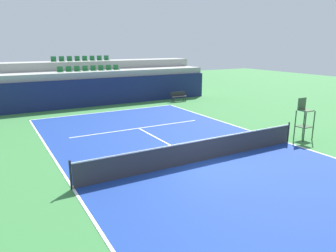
{
  "coord_description": "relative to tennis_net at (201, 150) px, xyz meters",
  "views": [
    {
      "loc": [
        -7.62,
        -10.5,
        4.93
      ],
      "look_at": [
        -0.47,
        2.0,
        1.2
      ],
      "focal_mm": 33.87,
      "sensor_mm": 36.0,
      "label": 1
    }
  ],
  "objects": [
    {
      "name": "sideline_right",
      "position": [
        5.45,
        0.0,
        -0.5
      ],
      "size": [
        0.1,
        24.0,
        0.0
      ],
      "primitive_type": "cube",
      "color": "white",
      "rests_on": "court_surface"
    },
    {
      "name": "seating_row_lower",
      "position": [
        -0.0,
        16.1,
        2.37
      ],
      "size": [
        5.19,
        0.44,
        0.44
      ],
      "color": "#1E6633",
      "rests_on": "stands_tier_lower"
    },
    {
      "name": "centre_service_line",
      "position": [
        0.0,
        3.2,
        -0.5
      ],
      "size": [
        0.1,
        6.4,
        0.0
      ],
      "primitive_type": "cube",
      "color": "white",
      "rests_on": "court_surface"
    },
    {
      "name": "ground_plane",
      "position": [
        0.0,
        0.0,
        -0.51
      ],
      "size": [
        80.0,
        80.0,
        0.0
      ],
      "primitive_type": "plane",
      "color": "#387A3D"
    },
    {
      "name": "court_surface",
      "position": [
        0.0,
        0.0,
        -0.5
      ],
      "size": [
        11.0,
        24.0,
        0.01
      ],
      "primitive_type": "cube",
      "color": "navy",
      "rests_on": "ground_plane"
    },
    {
      "name": "stands_tier_upper",
      "position": [
        0.0,
        18.4,
        1.23
      ],
      "size": [
        20.96,
        2.4,
        3.47
      ],
      "primitive_type": "cube",
      "color": "#9E9E99",
      "rests_on": "ground_plane"
    },
    {
      "name": "tennis_net",
      "position": [
        0.0,
        0.0,
        0.0
      ],
      "size": [
        11.08,
        0.08,
        1.07
      ],
      "color": "black",
      "rests_on": "court_surface"
    },
    {
      "name": "seating_row_upper",
      "position": [
        -0.0,
        18.5,
        3.09
      ],
      "size": [
        5.19,
        0.44,
        0.44
      ],
      "color": "#1E6633",
      "rests_on": "stands_tier_upper"
    },
    {
      "name": "umpire_chair",
      "position": [
        6.7,
        0.06,
        0.68
      ],
      "size": [
        0.76,
        0.66,
        2.2
      ],
      "color": "#334C2D",
      "rests_on": "ground_plane"
    },
    {
      "name": "baseline_far",
      "position": [
        0.0,
        11.95,
        -0.5
      ],
      "size": [
        11.0,
        0.1,
        0.0
      ],
      "primitive_type": "cube",
      "color": "white",
      "rests_on": "court_surface"
    },
    {
      "name": "sideline_left",
      "position": [
        -5.45,
        0.0,
        -0.5
      ],
      "size": [
        0.1,
        24.0,
        0.0
      ],
      "primitive_type": "cube",
      "color": "white",
      "rests_on": "court_surface"
    },
    {
      "name": "service_line_far",
      "position": [
        0.0,
        6.4,
        -0.5
      ],
      "size": [
        8.26,
        0.1,
        0.0
      ],
      "primitive_type": "cube",
      "color": "white",
      "rests_on": "court_surface"
    },
    {
      "name": "stands_tier_lower",
      "position": [
        0.0,
        16.0,
        0.87
      ],
      "size": [
        20.96,
        2.4,
        2.76
      ],
      "primitive_type": "cube",
      "color": "#9E9E99",
      "rests_on": "ground_plane"
    },
    {
      "name": "player_bench",
      "position": [
        6.96,
        13.12,
        -0.0
      ],
      "size": [
        1.5,
        0.4,
        0.85
      ],
      "color": "#232328",
      "rests_on": "ground_plane"
    },
    {
      "name": "back_wall",
      "position": [
        0.0,
        14.65,
        0.61
      ],
      "size": [
        20.96,
        0.3,
        2.23
      ],
      "primitive_type": "cube",
      "color": "navy",
      "rests_on": "ground_plane"
    }
  ]
}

